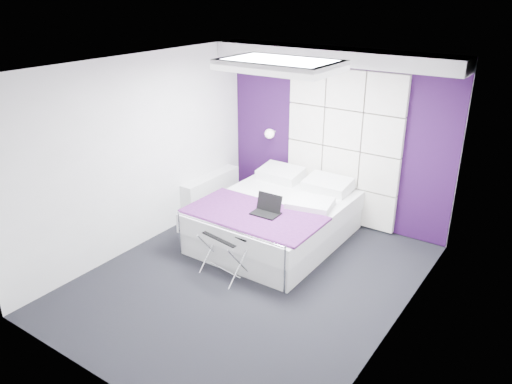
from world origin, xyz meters
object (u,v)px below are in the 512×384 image
(bed, at_px, (276,219))
(nightstand, at_px, (279,179))
(radiator, at_px, (211,193))
(wall_lamp, at_px, (271,133))
(luggage_rack, at_px, (225,255))
(laptop, at_px, (268,209))

(bed, relative_size, nightstand, 5.41)
(radiator, bearing_deg, wall_lamp, 49.90)
(wall_lamp, distance_m, nightstand, 0.75)
(radiator, height_order, luggage_rack, radiator)
(laptop, bearing_deg, luggage_rack, -103.26)
(wall_lamp, bearing_deg, nightstand, -11.73)
(wall_lamp, xyz_separation_m, bed, (0.75, -1.01, -0.90))
(wall_lamp, bearing_deg, bed, -53.24)
(luggage_rack, bearing_deg, laptop, 87.60)
(luggage_rack, bearing_deg, wall_lamp, 117.98)
(nightstand, bearing_deg, bed, -59.95)
(bed, bearing_deg, luggage_rack, -90.49)
(luggage_rack, bearing_deg, bed, 98.59)
(nightstand, distance_m, luggage_rack, 2.21)
(nightstand, relative_size, luggage_rack, 0.73)
(wall_lamp, bearing_deg, laptop, -58.29)
(luggage_rack, bearing_deg, nightstand, 113.56)
(bed, bearing_deg, radiator, 169.93)
(radiator, relative_size, laptop, 3.34)
(bed, height_order, luggage_rack, bed)
(radiator, bearing_deg, luggage_rack, -45.56)
(radiator, xyz_separation_m, luggage_rack, (1.38, -1.41, -0.03))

